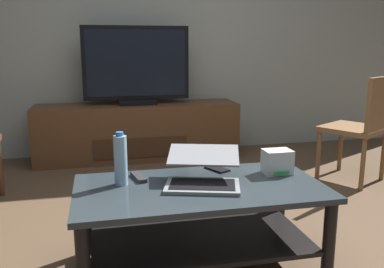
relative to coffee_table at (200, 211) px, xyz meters
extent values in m
plane|color=brown|center=(0.12, 0.10, -0.30)|extent=(7.68, 7.68, 0.00)
cube|color=#A8B2A8|center=(0.12, 2.48, 1.10)|extent=(6.40, 0.12, 2.80)
cube|color=#2D383D|center=(0.00, 0.00, 0.12)|extent=(1.21, 0.63, 0.03)
cube|color=black|center=(0.00, 0.00, -0.15)|extent=(1.07, 0.56, 0.02)
cylinder|color=black|center=(0.56, -0.27, -0.10)|extent=(0.06, 0.06, 0.41)
cylinder|color=black|center=(-0.56, 0.27, -0.10)|extent=(0.06, 0.06, 0.41)
cylinder|color=black|center=(0.56, 0.27, -0.10)|extent=(0.06, 0.06, 0.41)
cube|color=brown|center=(-0.10, 2.16, -0.03)|extent=(1.97, 0.46, 0.55)
cube|color=#432A18|center=(-0.10, 1.93, -0.14)|extent=(0.89, 0.01, 0.19)
cube|color=black|center=(-0.10, 2.14, 0.27)|extent=(0.35, 0.20, 0.05)
cube|color=black|center=(-0.10, 2.14, 0.64)|extent=(1.01, 0.04, 0.70)
cube|color=black|center=(-0.10, 2.12, 0.64)|extent=(0.94, 0.01, 0.63)
cube|color=brown|center=(1.57, 1.09, 0.13)|extent=(0.60, 0.60, 0.04)
cube|color=brown|center=(1.67, 0.92, 0.35)|extent=(0.38, 0.24, 0.44)
cylinder|color=brown|center=(1.64, 1.35, -0.10)|extent=(0.04, 0.04, 0.42)
cylinder|color=brown|center=(1.31, 1.16, -0.10)|extent=(0.04, 0.04, 0.42)
cylinder|color=brown|center=(1.83, 1.02, -0.10)|extent=(0.04, 0.04, 0.42)
cylinder|color=brown|center=(1.50, 0.83, -0.10)|extent=(0.04, 0.04, 0.42)
cylinder|color=#59331E|center=(-1.21, 1.33, -0.09)|extent=(0.04, 0.04, 0.43)
cube|color=gray|center=(0.00, -0.04, 0.14)|extent=(0.40, 0.32, 0.02)
cube|color=black|center=(0.00, -0.04, 0.15)|extent=(0.35, 0.26, 0.00)
cube|color=gray|center=(0.04, 0.10, 0.26)|extent=(0.40, 0.31, 0.06)
cube|color=silver|center=(0.04, 0.09, 0.26)|extent=(0.36, 0.28, 0.05)
cube|color=white|center=(0.45, 0.10, 0.20)|extent=(0.15, 0.11, 0.13)
cube|color=#19D84C|center=(0.45, 0.04, 0.16)|extent=(0.09, 0.00, 0.01)
cylinder|color=#99C6E5|center=(-0.38, 0.10, 0.26)|extent=(0.07, 0.07, 0.25)
cylinder|color=blue|center=(-0.38, 0.10, 0.39)|extent=(0.04, 0.04, 0.02)
cube|color=black|center=(0.15, 0.23, 0.14)|extent=(0.12, 0.16, 0.01)
cube|color=#2D2D30|center=(-0.28, 0.17, 0.14)|extent=(0.07, 0.17, 0.02)
camera|label=1|loc=(-0.46, -1.87, 0.81)|focal=38.71mm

